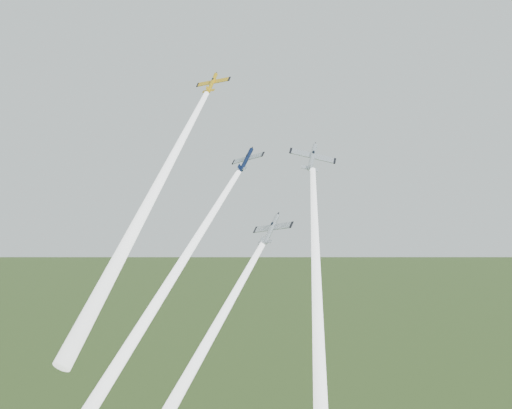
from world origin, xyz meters
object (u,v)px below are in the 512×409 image
plane_silver_low (271,229)px  plane_yellow (212,83)px  plane_silver_right (312,157)px  plane_navy (246,159)px

plane_silver_low → plane_yellow: bearing=164.9°
plane_silver_right → plane_silver_low: (-3.38, -10.78, -12.60)m
plane_silver_low → plane_silver_right: bearing=86.4°
plane_navy → plane_silver_right: size_ratio=0.85×
plane_yellow → plane_navy: bearing=-16.4°
plane_yellow → plane_silver_low: 32.93m
plane_yellow → plane_silver_right: size_ratio=0.83×
plane_yellow → plane_silver_right: plane_yellow is taller
plane_silver_low → plane_navy: bearing=153.4°
plane_yellow → plane_silver_low: plane_yellow is taller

